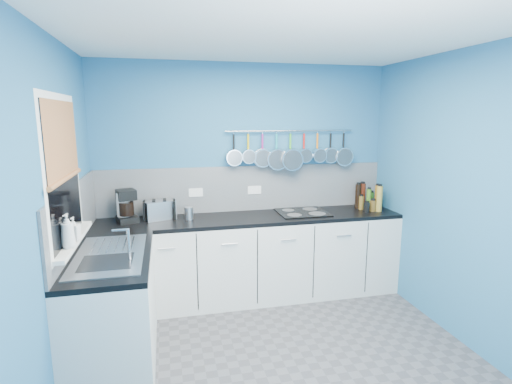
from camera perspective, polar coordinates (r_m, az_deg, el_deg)
name	(u,v)px	position (r m, az deg, el deg)	size (l,w,h in m)	color
floor	(283,362)	(3.48, 3.89, -23.21)	(3.20, 3.00, 0.02)	#47474C
ceiling	(288,32)	(2.94, 4.57, 21.99)	(3.20, 3.00, 0.02)	white
wall_back	(245,179)	(4.41, -1.59, 1.85)	(3.20, 0.02, 2.50)	#276590
wall_front	(402,300)	(1.66, 20.22, -14.43)	(3.20, 0.02, 2.50)	#276590
wall_left	(51,223)	(2.94, -27.45, -4.00)	(0.02, 3.00, 2.50)	#276590
wall_right	(469,200)	(3.76, 28.33, -1.03)	(0.02, 3.00, 2.50)	#276590
backsplash_back	(245,188)	(4.40, -1.53, 0.52)	(3.20, 0.02, 0.50)	gray
backsplash_left	(75,216)	(3.52, -24.60, -3.11)	(0.02, 1.80, 0.50)	gray
cabinet_run_back	(251,259)	(4.32, -0.71, -9.59)	(3.20, 0.60, 0.86)	silver
worktop_back	(251,218)	(4.18, -0.72, -3.81)	(3.20, 0.60, 0.04)	black
cabinet_run_left	(114,312)	(3.44, -19.74, -15.89)	(0.60, 1.20, 0.86)	silver
worktop_left	(110,257)	(3.26, -20.25, -8.80)	(0.60, 1.20, 0.04)	black
window_frame	(63,172)	(3.16, -26.00, 2.66)	(0.01, 1.00, 1.10)	white
window_glass	(64,172)	(3.16, -25.91, 2.66)	(0.01, 0.90, 1.00)	black
bamboo_blind	(62,140)	(3.14, -26.11, 6.73)	(0.01, 0.90, 0.55)	#A0693D
window_sill	(73,240)	(3.26, -24.81, -6.30)	(0.10, 0.98, 0.03)	white
sink_unit	(110,254)	(3.26, -20.28, -8.40)	(0.50, 0.95, 0.01)	silver
mixer_tap	(129,244)	(3.03, -17.83, -7.18)	(0.12, 0.08, 0.26)	silver
socket_left	(196,192)	(4.32, -8.66, -0.07)	(0.15, 0.01, 0.09)	white
socket_right	(254,190)	(4.41, -0.22, 0.29)	(0.15, 0.01, 0.09)	white
pot_rail	(290,131)	(4.42, 4.97, 8.75)	(0.02, 0.02, 1.45)	silver
soap_bottle_a	(67,231)	(3.01, -25.49, -5.08)	(0.09, 0.09, 0.24)	white
soap_bottle_b	(73,229)	(3.18, -24.78, -4.82)	(0.08, 0.08, 0.17)	white
paper_towel	(124,207)	(4.15, -18.51, -2.12)	(0.13, 0.13, 0.30)	white
coffee_maker	(127,206)	(4.13, -18.12, -1.95)	(0.18, 0.20, 0.32)	black
toaster	(160,210)	(4.18, -13.69, -2.51)	(0.30, 0.17, 0.19)	silver
canister	(189,213)	(4.11, -9.63, -3.04)	(0.09, 0.09, 0.13)	silver
hob	(302,212)	(4.36, 6.69, -2.94)	(0.53, 0.47, 0.01)	black
pan_0	(234,149)	(4.27, -3.21, 6.24)	(0.18, 0.08, 0.37)	silver
pan_1	(248,147)	(4.30, -1.12, 6.42)	(0.16, 0.08, 0.35)	silver
pan_2	(263,149)	(4.34, 0.95, 6.16)	(0.20, 0.07, 0.39)	silver
pan_3	(277,151)	(4.38, 2.98, 5.98)	(0.23, 0.09, 0.42)	silver
pan_4	(290,151)	(4.43, 4.96, 5.94)	(0.24, 0.12, 0.43)	silver
pan_5	(304,147)	(4.47, 6.92, 6.51)	(0.16, 0.10, 0.35)	silver
pan_6	(317,146)	(4.53, 8.82, 6.50)	(0.16, 0.12, 0.35)	silver
pan_7	(331,147)	(4.59, 10.67, 6.40)	(0.18, 0.07, 0.37)	silver
pan_8	(343,148)	(4.66, 12.46, 6.16)	(0.21, 0.08, 0.40)	silver
condiment_0	(371,200)	(4.80, 16.17, -1.05)	(0.07, 0.07, 0.17)	#265919
condiment_1	(362,195)	(4.74, 15.01, -0.47)	(0.07, 0.07, 0.28)	#4C190C
condiment_2	(358,196)	(4.68, 14.45, -0.58)	(0.06, 0.06, 0.28)	black
condiment_3	(377,197)	(4.69, 17.02, -0.72)	(0.05, 0.05, 0.27)	#8C5914
condiment_4	(369,199)	(4.65, 15.90, -1.00)	(0.05, 0.05, 0.23)	#3F721E
condiment_5	(361,203)	(4.63, 14.90, -1.51)	(0.05, 0.05, 0.15)	brown
condiment_6	(379,199)	(4.58, 17.32, -0.93)	(0.07, 0.07, 0.29)	olive
condiment_7	(373,206)	(4.59, 16.47, -1.91)	(0.07, 0.07, 0.12)	brown
condiment_8	(367,207)	(4.52, 15.63, -2.16)	(0.07, 0.07, 0.10)	black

